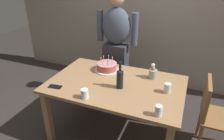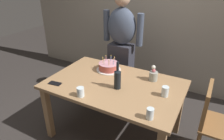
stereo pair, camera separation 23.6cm
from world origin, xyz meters
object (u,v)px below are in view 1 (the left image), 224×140
at_px(dining_chair, 213,112).
at_px(flower_vase, 153,73).
at_px(water_glass_side, 85,94).
at_px(cell_phone, 55,87).
at_px(wine_bottle, 120,78).
at_px(water_glass_far, 158,111).
at_px(water_glass_near, 167,88).
at_px(person_man_bearded, 116,47).
at_px(birthday_cake, 107,67).

bearing_deg(dining_chair, flower_vase, 81.95).
xyz_separation_m(water_glass_side, dining_chair, (1.23, 0.57, -0.27)).
height_order(cell_phone, dining_chair, dining_chair).
relative_size(water_glass_side, wine_bottle, 0.32).
height_order(wine_bottle, cell_phone, wine_bottle).
distance_m(water_glass_far, flower_vase, 0.69).
bearing_deg(water_glass_near, person_man_bearded, 139.03).
xyz_separation_m(flower_vase, person_man_bearded, (-0.65, 0.49, 0.07)).
height_order(water_glass_near, water_glass_side, water_glass_near).
relative_size(water_glass_near, cell_phone, 0.73).
bearing_deg(water_glass_near, cell_phone, -163.08).
xyz_separation_m(birthday_cake, cell_phone, (-0.36, -0.59, -0.04)).
bearing_deg(person_man_bearded, water_glass_side, 95.75).
bearing_deg(flower_vase, birthday_cake, -178.34).
xyz_separation_m(water_glass_near, cell_phone, (-1.14, -0.35, -0.05)).
bearing_deg(person_man_bearded, water_glass_near, 139.03).
xyz_separation_m(birthday_cake, water_glass_far, (0.77, -0.65, 0.00)).
bearing_deg(water_glass_near, birthday_cake, 163.02).
bearing_deg(dining_chair, cell_phone, 107.19).
distance_m(water_glass_side, person_man_bearded, 1.16).
relative_size(water_glass_side, dining_chair, 0.11).
distance_m(wine_bottle, flower_vase, 0.45).
relative_size(birthday_cake, dining_chair, 0.35).
bearing_deg(cell_phone, dining_chair, 9.88).
bearing_deg(water_glass_far, dining_chair, 48.07).
bearing_deg(water_glass_side, cell_phone, 171.35).
distance_m(birthday_cake, flower_vase, 0.58).
bearing_deg(dining_chair, water_glass_far, 138.07).
height_order(water_glass_side, dining_chair, dining_chair).
height_order(wine_bottle, dining_chair, wine_bottle).
distance_m(water_glass_near, wine_bottle, 0.50).
bearing_deg(water_glass_far, water_glass_near, 87.75).
bearing_deg(water_glass_side, water_glass_near, 28.91).
relative_size(flower_vase, person_man_bearded, 0.11).
xyz_separation_m(water_glass_side, flower_vase, (0.53, 0.67, 0.02)).
relative_size(birthday_cake, water_glass_near, 2.92).
xyz_separation_m(water_glass_near, person_man_bearded, (-0.86, 0.74, 0.08)).
distance_m(water_glass_near, water_glass_side, 0.85).
bearing_deg(dining_chair, wine_bottle, 104.44).
height_order(water_glass_near, wine_bottle, wine_bottle).
xyz_separation_m(cell_phone, person_man_bearded, (0.29, 1.09, 0.13)).
bearing_deg(person_man_bearded, cell_phone, 75.29).
bearing_deg(water_glass_far, flower_vase, 106.08).
bearing_deg(person_man_bearded, dining_chair, 156.46).
xyz_separation_m(birthday_cake, dining_chair, (1.27, -0.08, -0.27)).
bearing_deg(dining_chair, birthday_cake, 86.32).
relative_size(wine_bottle, cell_phone, 2.14).
xyz_separation_m(birthday_cake, person_man_bearded, (-0.07, 0.51, 0.09)).
bearing_deg(wine_bottle, water_glass_near, 10.96).
relative_size(water_glass_far, wine_bottle, 0.33).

